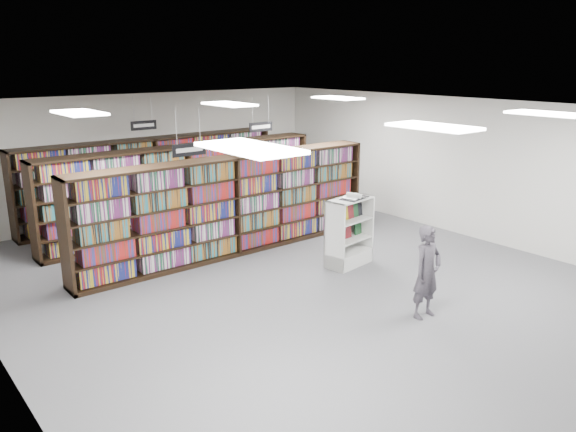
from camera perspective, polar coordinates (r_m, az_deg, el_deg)
floor at (r=10.67m, az=0.38°, el=-6.55°), size 12.00×12.00×0.00m
ceiling at (r=9.92m, az=0.42°, el=10.84°), size 10.00×12.00×0.10m
wall_back at (r=15.22m, az=-14.09°, el=5.98°), size 10.00×0.10×3.20m
wall_right at (r=13.82m, az=16.76°, el=4.85°), size 0.10×12.00×3.20m
bookshelf_row_near at (r=11.88m, az=-5.70°, el=1.04°), size 7.00×0.60×2.10m
bookshelf_row_mid at (r=13.56m, az=-10.35°, el=2.68°), size 7.00×0.60×2.10m
bookshelf_row_far at (r=15.05m, az=-13.47°, el=3.78°), size 7.00×0.60×2.10m
aisle_sign_left at (r=9.99m, az=-10.01°, el=6.77°), size 0.65×0.02×0.80m
aisle_sign_right at (r=13.26m, az=-2.78°, el=9.13°), size 0.65×0.02×0.80m
aisle_sign_center at (r=13.98m, az=-14.46°, el=9.00°), size 0.65×0.02×0.80m
troffer_front_left at (r=5.74m, az=-3.93°, el=6.90°), size 0.60×1.20×0.04m
troffer_front_center at (r=7.84m, az=14.57°, el=8.78°), size 0.60×1.20×0.04m
troffer_front_right at (r=10.39m, az=24.74°, el=9.43°), size 0.60×1.20×0.04m
troffer_back_left at (r=10.23m, az=-20.44°, el=9.80°), size 0.60×1.20×0.04m
troffer_back_center at (r=11.54m, az=-5.99°, el=11.23°), size 0.60×1.20×0.04m
troffer_back_right at (r=13.40m, az=5.07°, el=11.86°), size 0.60×1.20×0.04m
endcap_display at (r=11.39m, az=6.07°, el=-2.63°), size 1.05×0.63×1.39m
open_book at (r=11.13m, az=6.74°, el=1.96°), size 0.66×0.48×0.13m
shopper at (r=9.24m, az=13.95°, el=-5.56°), size 0.56×0.37×1.53m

